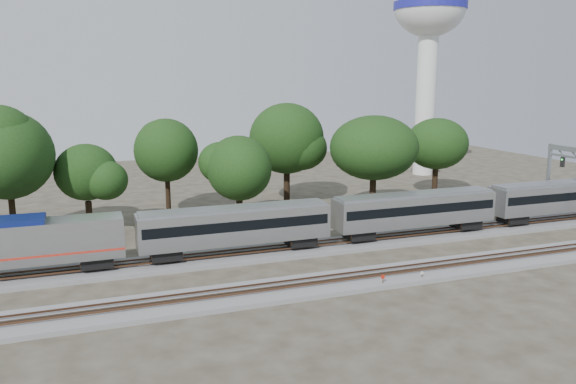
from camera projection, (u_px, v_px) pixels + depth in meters
name	position (u px, v px, depth m)	size (l,w,h in m)	color
ground	(295.00, 273.00, 50.58)	(160.00, 160.00, 0.00)	#383328
track_far	(274.00, 252.00, 56.07)	(160.00, 5.00, 0.73)	slate
track_near	(311.00, 286.00, 46.85)	(160.00, 5.00, 0.73)	slate
train	(560.00, 196.00, 67.60)	(136.86, 3.34, 4.93)	#AEB0B5
switch_stand_red	(383.00, 279.00, 46.90)	(0.36, 0.09, 1.13)	#512D19
switch_stand_white	(422.00, 275.00, 48.31)	(0.30, 0.06, 0.94)	#512D19
switch_lever	(389.00, 286.00, 47.02)	(0.50, 0.30, 0.30)	#512D19
water_tower	(429.00, 28.00, 99.05)	(12.74, 12.74, 35.27)	silver
signal_gantry	(572.00, 168.00, 67.45)	(0.64, 7.60, 9.24)	gray
tree_1	(7.00, 155.00, 57.39)	(9.72, 9.72, 13.70)	black
tree_2	(86.00, 172.00, 61.86)	(7.23, 7.23, 10.20)	black
tree_3	(166.00, 150.00, 69.41)	(8.71, 8.71, 12.29)	black
tree_4	(239.00, 168.00, 66.12)	(7.03, 7.03, 9.91)	black
tree_5	(287.00, 139.00, 76.64)	(9.42, 9.42, 13.28)	black
tree_6	(374.00, 148.00, 70.76)	(8.87, 8.87, 12.50)	black
tree_7	(437.00, 144.00, 82.23)	(8.07, 8.07, 11.38)	black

